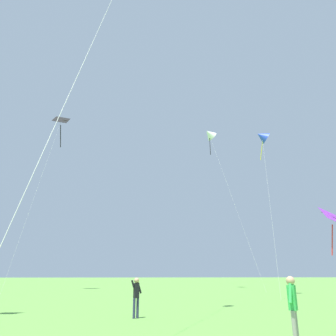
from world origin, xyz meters
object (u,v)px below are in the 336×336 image
Objects in this scene: person_child_small at (136,294)px; kite_white_distant at (209,134)px; kite_purple_streamer at (333,224)px; person_far_back at (293,303)px; kite_blue_delta at (262,136)px; kite_black_large at (60,128)px.

kite_white_distant is at bearing 71.44° from person_child_small.
kite_purple_streamer is at bearing 36.05° from person_child_small.
person_far_back is at bearing -98.88° from kite_white_distant.
kite_blue_delta is at bearing 146.03° from kite_purple_streamer.
kite_purple_streamer is 0.51× the size of kite_black_large.
kite_white_distant is 1.41× the size of kite_blue_delta.
kite_white_distant reaches higher than person_far_back.
person_child_small is (-9.76, -29.07, -20.39)m from kite_white_distant.
person_child_small is (-16.39, -11.93, -4.89)m from kite_purple_streamer.
kite_blue_delta reaches higher than person_child_small.
kite_black_large is at bearing 152.50° from kite_purple_streamer.
kite_white_distant is 40.91m from person_far_back.
kite_purple_streamer is at bearing 55.96° from person_far_back.
kite_blue_delta is at bearing 50.91° from person_child_small.
kite_blue_delta is (2.30, -14.22, -6.36)m from kite_white_distant.
kite_purple_streamer is 7.04× the size of person_child_small.
person_far_back is at bearing -54.55° from person_child_small.
kite_blue_delta reaches higher than kite_purple_streamer.
kite_black_large is at bearing 112.65° from person_child_small.
kite_blue_delta is 26.28m from person_far_back.
kite_purple_streamer is at bearing -27.50° from kite_black_large.
kite_blue_delta is 23.72m from person_child_small.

